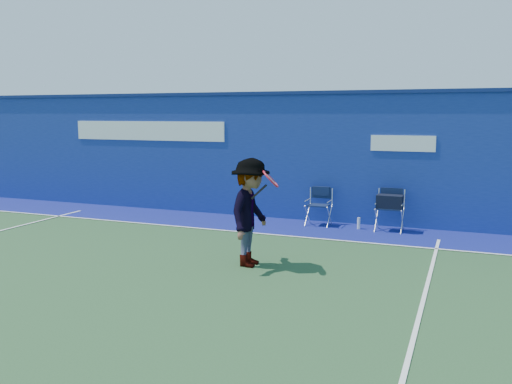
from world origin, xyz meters
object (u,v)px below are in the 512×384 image
at_px(water_bottle, 359,223).
at_px(tennis_player, 251,212).
at_px(directors_chair_left, 319,213).
at_px(directors_chair_right, 390,214).

height_order(water_bottle, tennis_player, tennis_player).
distance_m(directors_chair_left, tennis_player, 3.70).
bearing_deg(water_bottle, tennis_player, -107.93).
bearing_deg(directors_chair_right, tennis_player, -116.68).
bearing_deg(water_bottle, directors_chair_left, 175.39).
bearing_deg(water_bottle, directors_chair_right, 3.67).
bearing_deg(tennis_player, directors_chair_left, 86.65).
distance_m(directors_chair_right, tennis_player, 4.07).
xyz_separation_m(directors_chair_right, tennis_player, (-1.81, -3.61, 0.53)).
relative_size(directors_chair_left, directors_chair_right, 0.95).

